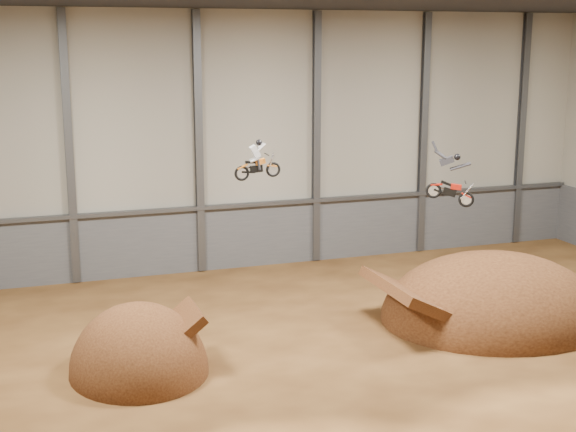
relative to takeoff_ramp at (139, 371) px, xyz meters
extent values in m
plane|color=#462912|center=(8.62, -2.16, 0.00)|extent=(40.00, 40.00, 0.00)
cube|color=#9D988B|center=(8.62, 12.84, 7.00)|extent=(40.00, 0.10, 14.00)
cube|color=#53565B|center=(8.62, 12.74, 1.75)|extent=(39.80, 0.18, 3.50)
cube|color=#47494F|center=(8.62, 12.59, 3.55)|extent=(39.80, 0.35, 0.20)
cube|color=#47494F|center=(-1.38, 12.64, 7.00)|extent=(0.40, 0.36, 13.90)
cube|color=#47494F|center=(5.29, 12.64, 7.00)|extent=(0.40, 0.36, 13.90)
cube|color=#47494F|center=(11.95, 12.64, 7.00)|extent=(0.40, 0.36, 13.90)
cube|color=#47494F|center=(18.62, 12.64, 7.00)|extent=(0.40, 0.36, 13.90)
cube|color=#47494F|center=(25.29, 12.64, 7.00)|extent=(0.40, 0.36, 13.90)
ellipsoid|color=#3A1D0E|center=(0.00, 0.00, 0.00)|extent=(5.26, 6.07, 5.26)
ellipsoid|color=#3A1D0E|center=(16.13, 0.86, 0.00)|extent=(10.37, 9.17, 5.98)
camera|label=1|loc=(-3.81, -28.96, 12.37)|focal=50.00mm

